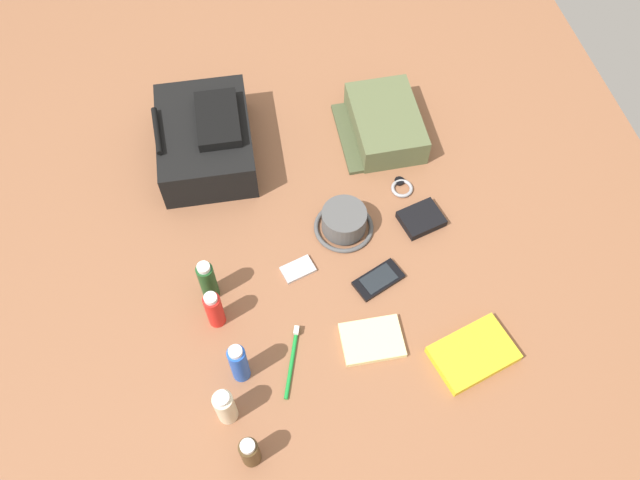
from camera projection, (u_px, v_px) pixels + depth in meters
ground_plane at (320, 250)px, 1.78m from camera, size 2.64×2.02×0.02m
backpack at (206, 139)px, 1.87m from camera, size 0.37×0.28×0.15m
toiletry_pouch at (384, 124)px, 1.94m from camera, size 0.28×0.24×0.09m
bucket_hat at (344, 222)px, 1.77m from camera, size 0.16×0.16×0.07m
cologne_bottle at (250, 452)px, 1.44m from camera, size 0.04×0.04×0.11m
lotion_bottle at (225, 407)px, 1.49m from camera, size 0.05×0.05×0.13m
deodorant_spray at (239, 363)px, 1.53m from camera, size 0.04×0.04×0.15m
sunscreen_spray at (214, 309)px, 1.61m from camera, size 0.04×0.04×0.13m
shampoo_bottle at (208, 281)px, 1.64m from camera, size 0.04×0.04×0.15m
paperback_novel at (473, 354)px, 1.60m from camera, size 0.18×0.22×0.03m
cell_phone at (378, 280)px, 1.71m from camera, size 0.11×0.14×0.01m
media_player at (298, 269)px, 1.73m from camera, size 0.07×0.09×0.01m
wristwatch at (402, 187)px, 1.86m from camera, size 0.07×0.06×0.01m
toothbrush at (292, 357)px, 1.60m from camera, size 0.18×0.07×0.02m
wallet at (421, 219)px, 1.80m from camera, size 0.11×0.13×0.02m
notepad at (372, 340)px, 1.63m from camera, size 0.12×0.16×0.02m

